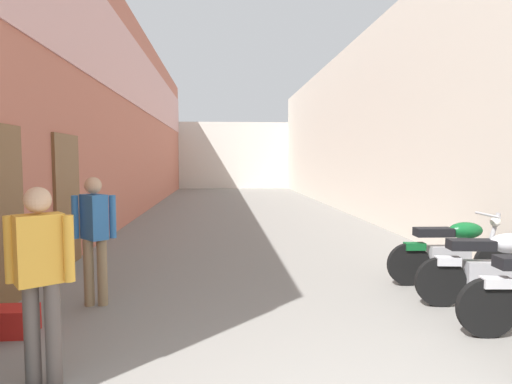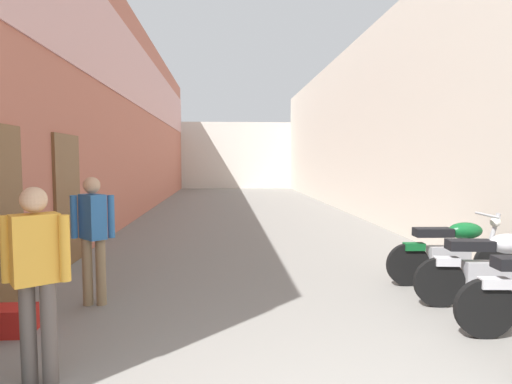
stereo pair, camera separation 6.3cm
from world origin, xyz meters
The scene contains 9 objects.
ground_plane centered at (0.00, 10.51, 0.00)m, with size 41.03×41.03×0.00m, color slate.
building_left centered at (-3.59, 12.45, 3.09)m, with size 0.45×25.03×6.13m.
building_right centered at (3.60, 12.51, 2.77)m, with size 0.45×25.03×5.55m.
building_far_end centered at (0.00, 26.03, 2.06)m, with size 9.80×2.00×4.12m, color beige.
motorcycle_third centered at (2.46, 3.05, 0.50)m, with size 1.85×0.58×1.04m.
motorcycle_fourth centered at (2.46, 3.98, 0.50)m, with size 1.85×0.58×1.04m.
pedestrian_by_doorway centered at (-2.21, 1.61, 0.92)m, with size 0.52×0.36×1.57m.
pedestrian_mid_alley centered at (-2.34, 3.51, 0.92)m, with size 0.52×0.39×1.57m.
plastic_crate centered at (-2.93, 2.66, 0.14)m, with size 0.44×0.32×0.28m, color red.
Camera 1 is at (-0.82, -1.78, 1.77)m, focal length 30.17 mm.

